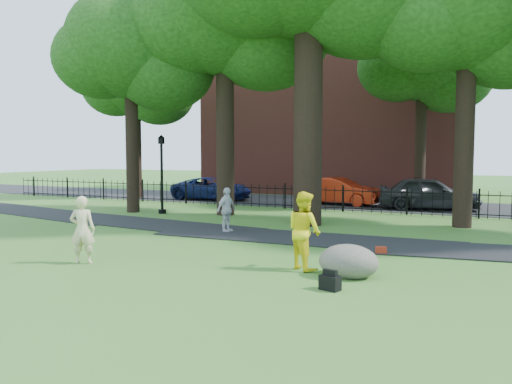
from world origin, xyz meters
The scene contains 16 objects.
ground centered at (0.00, 0.00, 0.00)m, with size 120.00×120.00×0.00m, color #396E26.
footpath centered at (1.00, 3.90, 0.00)m, with size 36.00×2.60×0.03m, color black.
street centered at (0.00, 16.00, 0.00)m, with size 80.00×7.00×0.02m, color black.
iron_fence centered at (0.00, 12.00, 0.60)m, with size 44.00×0.04×1.20m.
brick_building centered at (-4.00, 24.00, 6.00)m, with size 18.00×8.00×12.00m, color brown.
tree_row centered at (0.52, 8.40, 8.15)m, with size 26.82×7.96×12.42m.
woman centered at (-2.77, -2.00, 0.86)m, with size 0.63×0.41×1.72m, color beige.
man centered at (2.50, -0.16, 0.94)m, with size 0.91×0.71×1.88m, color yellow.
pedestrian centered at (-1.95, 4.01, 0.80)m, with size 0.93×0.39×1.59m, color silver.
boulder centered at (3.66, -0.41, 0.40)m, with size 1.36×1.02×0.79m, color gray.
lamppost centered at (-7.39, 7.61, 1.80)m, with size 0.36×0.36×3.67m.
backpack centered at (3.63, -1.68, 0.15)m, with size 0.40×0.25×0.30m, color black.
red_bag centered at (3.81, 2.43, 0.11)m, with size 0.31×0.19×0.21m, color maroon.
red_sedan centered at (-1.08, 15.09, 0.74)m, with size 1.57×4.51×1.48m, color #B0230D.
navy_van centered at (-8.87, 14.64, 0.68)m, with size 2.25×4.88×1.36m, color #0D1743.
grey_car centered at (3.65, 14.59, 0.83)m, with size 1.96×4.87×1.66m, color black.
Camera 1 is at (6.60, -11.34, 2.77)m, focal length 35.00 mm.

